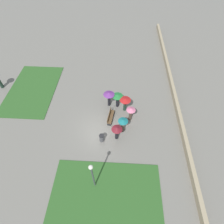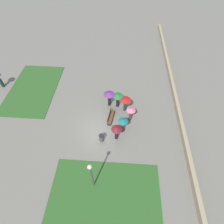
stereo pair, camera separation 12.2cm
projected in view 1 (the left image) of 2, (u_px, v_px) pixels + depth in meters
name	position (u px, v px, depth m)	size (l,w,h in m)	color
ground_plane	(98.00, 128.00, 17.81)	(90.00, 90.00, 0.00)	slate
lawn_patch_near	(105.00, 202.00, 13.45)	(6.40, 8.74, 0.06)	#2D5B26
lawn_patch_far	(33.00, 89.00, 21.39)	(8.99, 5.52, 0.06)	#2D5B26
parapet_wall	(183.00, 130.00, 17.27)	(45.00, 0.35, 0.64)	tan
park_bench	(110.00, 116.00, 18.19)	(1.88, 0.69, 0.90)	brown
lamp_post	(92.00, 174.00, 12.28)	(0.32, 0.32, 3.96)	#474C51
trash_bin	(102.00, 138.00, 16.59)	(0.49, 0.49, 0.86)	#4C4C51
crowd_person_maroon	(117.00, 130.00, 16.07)	(1.01, 1.01, 1.78)	black
crowd_person_teal	(123.00, 124.00, 16.76)	(0.96, 0.96, 1.74)	#47382D
crowd_person_red	(125.00, 101.00, 18.30)	(1.19, 1.19, 1.78)	#1E3328
crowd_person_purple	(109.00, 95.00, 18.63)	(1.20, 1.20, 1.94)	black
crowd_person_pink	(131.00, 112.00, 17.58)	(0.92, 0.92, 1.76)	#47382D
crowd_person_green	(118.00, 98.00, 18.69)	(1.19, 1.19, 1.78)	black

